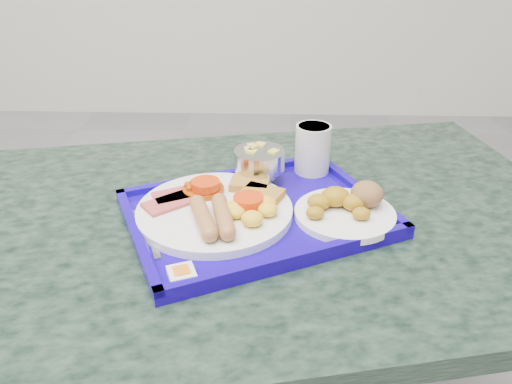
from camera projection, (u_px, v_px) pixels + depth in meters
table at (269, 290)px, 0.98m from camera, size 1.24×0.95×0.69m
tray at (256, 215)px, 0.86m from camera, size 0.52×0.46×0.03m
main_plate at (219, 208)px, 0.85m from camera, size 0.27×0.27×0.04m
bread_plate at (347, 207)px, 0.84m from camera, size 0.17×0.17×0.06m
fruit_bowl at (259, 161)px, 0.95m from camera, size 0.10×0.10×0.07m
juice_cup at (313, 147)px, 0.98m from camera, size 0.07×0.07×0.10m
spoon at (171, 217)px, 0.84m from camera, size 0.08×0.17×0.01m
knife at (142, 240)px, 0.78m from camera, size 0.08×0.18×0.00m
jam_packet at (182, 274)px, 0.70m from camera, size 0.05×0.05×0.01m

